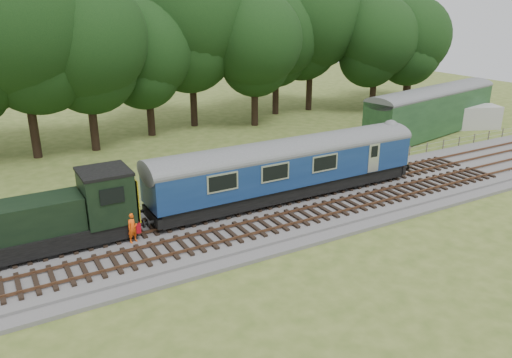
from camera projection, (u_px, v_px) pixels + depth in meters
ground at (272, 216)px, 29.80m from camera, size 120.00×120.00×0.00m
ballast at (272, 214)px, 29.74m from camera, size 70.00×7.00×0.35m
track_north at (260, 202)px, 30.81m from camera, size 67.20×2.40×0.21m
track_south at (287, 220)px, 28.36m from camera, size 67.20×2.40×0.21m
fence at (237, 193)px, 33.48m from camera, size 64.00×0.12×1.00m
tree_line at (152, 135)px, 47.76m from camera, size 70.00×8.00×18.00m
dmu_railcar at (288, 164)px, 31.00m from camera, size 18.05×2.86×3.88m
shunter_loco at (52, 219)px, 24.68m from camera, size 8.91×2.60×3.38m
worker at (133, 227)px, 25.62m from camera, size 0.70×0.58×1.64m
parked_coach at (432, 108)px, 47.33m from camera, size 17.81×6.43×4.49m
shed at (398, 115)px, 49.93m from camera, size 4.26×4.26×2.73m
caravan at (475, 117)px, 50.22m from camera, size 5.13×3.78×2.26m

